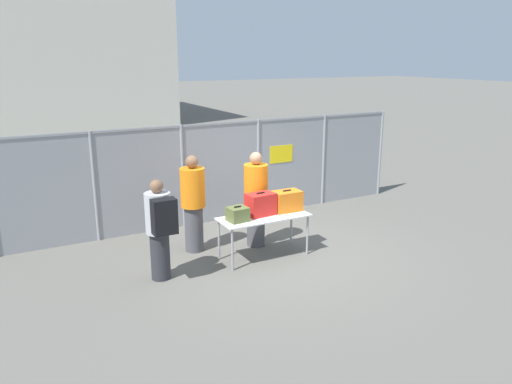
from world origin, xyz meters
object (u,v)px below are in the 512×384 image
Objects in this scene: suitcase_olive at (238,214)px; suitcase_orange at (287,201)px; security_worker_near at (256,198)px; security_worker_far at (193,202)px; traveler_hooded at (160,226)px; utility_trailer at (198,178)px; inspection_table at (264,220)px; suitcase_red at (261,204)px.

suitcase_orange is (1.05, 0.10, 0.06)m from suitcase_olive.
security_worker_near reaches higher than security_worker_far.
suitcase_olive is 1.39m from traveler_hooded.
traveler_hooded is 1.31m from security_worker_far.
utility_trailer is at bearing 88.30° from suitcase_orange.
inspection_table is 0.64m from security_worker_near.
security_worker_near reaches higher than suitcase_orange.
suitcase_red is (-0.01, 0.10, 0.27)m from inspection_table.
security_worker_far is 4.32m from utility_trailer.
security_worker_near is at bearing 8.17° from traveler_hooded.
suitcase_orange is 4.78m from utility_trailer.
suitcase_orange is 0.29× the size of security_worker_far.
traveler_hooded is 0.47× the size of utility_trailer.
traveler_hooded is at bearing -117.95° from utility_trailer.
traveler_hooded is (-1.39, -0.03, 0.02)m from suitcase_olive.
inspection_table is at bearing -7.22° from traveler_hooded.
inspection_table is 0.90× the size of security_worker_far.
suitcase_orange is (0.53, 0.09, 0.26)m from inspection_table.
traveler_hooded is at bearing -178.56° from inspection_table.
inspection_table reaches higher than utility_trailer.
security_worker_far reaches higher than suitcase_red.
utility_trailer is (0.68, 4.73, -0.61)m from suitcase_red.
suitcase_olive is at bearing -174.41° from suitcase_orange.
suitcase_olive reaches higher than inspection_table.
suitcase_red reaches higher than utility_trailer.
suitcase_red reaches higher than inspection_table.
security_worker_near is 1.18m from security_worker_far.
security_worker_far is at bearing 141.23° from suitcase_red.
suitcase_red is at bearing 97.19° from inspection_table.
security_worker_far reaches higher than suitcase_orange.
suitcase_olive is 0.21× the size of traveler_hooded.
suitcase_red is 0.32× the size of traveler_hooded.
suitcase_olive is at bearing -167.46° from suitcase_red.
traveler_hooded is 2.16m from security_worker_near.
inspection_table is 4.69× the size of suitcase_olive.
suitcase_olive reaches higher than utility_trailer.
security_worker_near is at bearing 127.81° from suitcase_orange.
security_worker_far reaches higher than inspection_table.
utility_trailer is (0.14, 4.74, -0.60)m from suitcase_orange.
security_worker_near reaches higher than suitcase_red.
traveler_hooded reaches higher than suitcase_olive.
security_worker_far is (-1.52, 0.79, -0.02)m from suitcase_orange.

